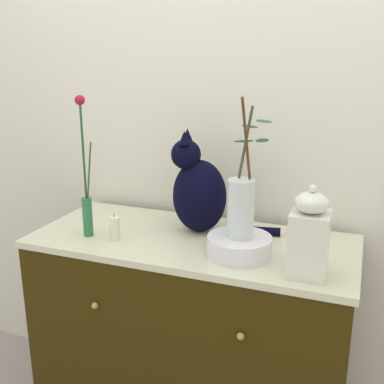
{
  "coord_description": "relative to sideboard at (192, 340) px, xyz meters",
  "views": [
    {
      "loc": [
        0.57,
        -1.51,
        1.52
      ],
      "look_at": [
        0.0,
        0.0,
        1.05
      ],
      "focal_mm": 43.43,
      "sensor_mm": 36.0,
      "label": 1
    }
  ],
  "objects": [
    {
      "name": "wall_back",
      "position": [
        0.0,
        0.34,
        0.87
      ],
      "size": [
        4.4,
        0.08,
        2.6
      ],
      "primitive_type": "cube",
      "color": "silver",
      "rests_on": "ground_plane"
    },
    {
      "name": "vase_glass_clear",
      "position": [
        0.21,
        -0.09,
        0.62
      ],
      "size": [
        0.16,
        0.16,
        0.47
      ],
      "color": "silver",
      "rests_on": "bowl_porcelain"
    },
    {
      "name": "jar_lidded_porcelain",
      "position": [
        0.44,
        -0.16,
        0.56
      ],
      "size": [
        0.12,
        0.12,
        0.29
      ],
      "color": "silver",
      "rests_on": "sideboard"
    },
    {
      "name": "bowl_porcelain",
      "position": [
        0.21,
        -0.09,
        0.47
      ],
      "size": [
        0.22,
        0.22,
        0.07
      ],
      "primitive_type": "cylinder",
      "color": "white",
      "rests_on": "sideboard"
    },
    {
      "name": "sideboard",
      "position": [
        0.0,
        0.0,
        0.0
      ],
      "size": [
        1.2,
        0.54,
        0.87
      ],
      "color": "#302206",
      "rests_on": "ground_plane"
    },
    {
      "name": "candle_pillar",
      "position": [
        -0.26,
        -0.11,
        0.48
      ],
      "size": [
        0.04,
        0.04,
        0.1
      ],
      "color": "#EEE7C5",
      "rests_on": "sideboard"
    },
    {
      "name": "vase_slim_green",
      "position": [
        -0.38,
        -0.11,
        0.6
      ],
      "size": [
        0.06,
        0.04,
        0.52
      ],
      "color": "#286C40",
      "rests_on": "sideboard"
    },
    {
      "name": "cat_sitting",
      "position": [
        0.0,
        0.08,
        0.6
      ],
      "size": [
        0.42,
        0.19,
        0.39
      ],
      "color": "black",
      "rests_on": "sideboard"
    }
  ]
}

